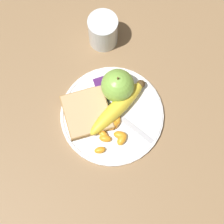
# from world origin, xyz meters

# --- Properties ---
(ground_plane) EXTENTS (3.00, 3.00, 0.00)m
(ground_plane) POSITION_xyz_m (0.00, 0.00, 0.00)
(ground_plane) COLOR olive
(plate) EXTENTS (0.25, 0.25, 0.01)m
(plate) POSITION_xyz_m (0.00, 0.00, 0.01)
(plate) COLOR white
(plate) RESTS_ON ground_plane
(juice_glass) EXTENTS (0.07, 0.07, 0.09)m
(juice_glass) POSITION_xyz_m (0.20, -0.05, 0.04)
(juice_glass) COLOR silver
(juice_glass) RESTS_ON ground_plane
(apple) EXTENTS (0.08, 0.08, 0.09)m
(apple) POSITION_xyz_m (0.05, -0.03, 0.05)
(apple) COLOR #84BC47
(apple) RESTS_ON plate
(banana) EXTENTS (0.11, 0.18, 0.04)m
(banana) POSITION_xyz_m (0.01, -0.02, 0.03)
(banana) COLOR yellow
(banana) RESTS_ON plate
(bread_slice) EXTENTS (0.12, 0.11, 0.02)m
(bread_slice) POSITION_xyz_m (0.02, 0.06, 0.02)
(bread_slice) COLOR olive
(bread_slice) RESTS_ON plate
(fork) EXTENTS (0.18, 0.12, 0.00)m
(fork) POSITION_xyz_m (0.00, -0.01, 0.01)
(fork) COLOR #B2B2B7
(fork) RESTS_ON plate
(jam_packet) EXTENTS (0.04, 0.03, 0.02)m
(jam_packet) POSITION_xyz_m (0.07, 0.00, 0.02)
(jam_packet) COLOR white
(jam_packet) RESTS_ON plate
(orange_segment_0) EXTENTS (0.03, 0.04, 0.02)m
(orange_segment_0) POSITION_xyz_m (-0.03, 0.01, 0.02)
(orange_segment_0) COLOR orange
(orange_segment_0) RESTS_ON plate
(orange_segment_1) EXTENTS (0.03, 0.03, 0.02)m
(orange_segment_1) POSITION_xyz_m (-0.04, 0.04, 0.02)
(orange_segment_1) COLOR orange
(orange_segment_1) RESTS_ON plate
(orange_segment_2) EXTENTS (0.02, 0.03, 0.01)m
(orange_segment_2) POSITION_xyz_m (-0.02, 0.02, 0.02)
(orange_segment_2) COLOR orange
(orange_segment_2) RESTS_ON plate
(orange_segment_3) EXTENTS (0.03, 0.03, 0.02)m
(orange_segment_3) POSITION_xyz_m (-0.02, 0.05, 0.02)
(orange_segment_3) COLOR orange
(orange_segment_3) RESTS_ON plate
(orange_segment_4) EXTENTS (0.03, 0.04, 0.02)m
(orange_segment_4) POSITION_xyz_m (-0.06, -0.00, 0.02)
(orange_segment_4) COLOR orange
(orange_segment_4) RESTS_ON plate
(orange_segment_5) EXTENTS (0.03, 0.03, 0.02)m
(orange_segment_5) POSITION_xyz_m (-0.05, 0.04, 0.02)
(orange_segment_5) COLOR orange
(orange_segment_5) RESTS_ON plate
(orange_segment_6) EXTENTS (0.02, 0.03, 0.01)m
(orange_segment_6) POSITION_xyz_m (-0.07, 0.06, 0.02)
(orange_segment_6) COLOR orange
(orange_segment_6) RESTS_ON plate
(orange_segment_7) EXTENTS (0.03, 0.04, 0.02)m
(orange_segment_7) POSITION_xyz_m (-0.07, -0.00, 0.02)
(orange_segment_7) COLOR orange
(orange_segment_7) RESTS_ON plate
(orange_segment_8) EXTENTS (0.03, 0.02, 0.02)m
(orange_segment_8) POSITION_xyz_m (-0.02, -0.01, 0.02)
(orange_segment_8) COLOR orange
(orange_segment_8) RESTS_ON plate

